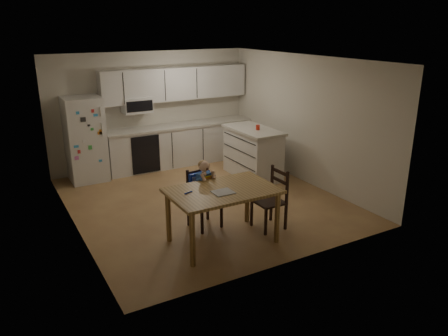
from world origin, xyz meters
TOP-DOWN VIEW (x-y plane):
  - room at (0.00, 0.48)m, footprint 4.52×5.01m
  - refrigerator at (-1.55, 2.15)m, footprint 0.72×0.70m
  - kitchen_run at (0.50, 2.24)m, footprint 3.37×0.62m
  - kitchen_island at (1.50, 0.68)m, footprint 0.72×1.38m
  - red_cup at (1.52, 0.54)m, footprint 0.08×0.08m
  - dining_table at (-0.47, -1.54)m, footprint 1.53×0.98m
  - napkin at (-0.52, -1.65)m, footprint 0.28×0.25m
  - toddler_spoon at (-0.96, -1.44)m, footprint 0.12×0.06m
  - chair_booster at (-0.47, -0.93)m, footprint 0.47×0.47m
  - chair_side at (0.48, -1.49)m, footprint 0.43×0.43m

SIDE VIEW (x-z plane):
  - kitchen_island at x=1.50m, z-range 0.00..1.02m
  - chair_side at x=0.48m, z-range 0.06..1.01m
  - chair_booster at x=-0.47m, z-range 0.11..1.21m
  - dining_table at x=-0.47m, z-range 0.30..1.12m
  - napkin at x=-0.52m, z-range 0.82..0.83m
  - toddler_spoon at x=-0.96m, z-range 0.82..0.84m
  - refrigerator at x=-1.55m, z-range 0.00..1.70m
  - kitchen_run at x=0.50m, z-range -0.20..1.95m
  - red_cup at x=1.52m, z-range 1.02..1.12m
  - room at x=0.00m, z-range -0.01..2.51m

